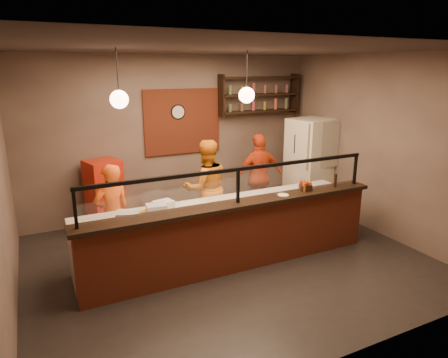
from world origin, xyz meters
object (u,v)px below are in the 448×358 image
pizza_dough (195,205)px  condiment_caddy (305,188)px  wall_clock (178,112)px  cook_right (259,176)px  pepper_mill (335,180)px  fridge (310,165)px  cook_left (112,213)px  cook_mid (206,188)px  red_cooler (105,195)px

pizza_dough → condiment_caddy: condiment_caddy is taller
wall_clock → cook_right: (1.32, -1.01, -1.24)m
pepper_mill → fridge: bearing=64.6°
cook_right → wall_clock: bearing=-33.5°
fridge → condiment_caddy: (-1.36, -1.63, 0.13)m
fridge → pepper_mill: fridge is taller
wall_clock → cook_left: bearing=-135.9°
fridge → wall_clock: bearing=146.4°
cook_mid → red_cooler: 1.92m
condiment_caddy → fridge: bearing=50.2°
condiment_caddy → red_cooler: bearing=138.7°
wall_clock → pizza_dough: wall_clock is taller
red_cooler → pizza_dough: 2.16m
wall_clock → cook_left: size_ratio=0.19×
condiment_caddy → pepper_mill: (0.56, -0.05, 0.06)m
cook_right → fridge: (1.18, -0.08, 0.12)m
cook_left → pizza_dough: 1.28m
cook_right → condiment_caddy: size_ratio=9.76×
wall_clock → pizza_dough: bearing=-104.0°
cook_right → pepper_mill: bearing=106.4°
red_cooler → pepper_mill: (3.30, -2.45, 0.50)m
cook_mid → cook_right: size_ratio=1.02×
fridge → red_cooler: fridge is taller
fridge → red_cooler: (-4.09, 0.78, -0.31)m
fridge → pizza_dough: size_ratio=4.07×
condiment_caddy → cook_mid: bearing=128.4°
wall_clock → red_cooler: size_ratio=0.23×
cook_mid → pepper_mill: size_ratio=7.89×
cook_left → red_cooler: size_ratio=1.17×
wall_clock → fridge: (2.50, -1.09, -1.12)m
wall_clock → cook_right: 2.07m
cook_left → condiment_caddy: 3.05m
wall_clock → pizza_dough: size_ratio=0.63×
condiment_caddy → wall_clock: bearing=112.8°
wall_clock → cook_left: 2.71m
pizza_dough → pepper_mill: size_ratio=2.17×
red_cooler → condiment_caddy: bearing=-58.2°
cook_mid → fridge: size_ratio=0.89×
fridge → red_cooler: bearing=159.1°
fridge → pepper_mill: bearing=-125.5°
red_cooler → cook_left: bearing=-111.4°
wall_clock → condiment_caddy: size_ratio=1.71×
cook_mid → fridge: (2.47, 0.22, 0.10)m
wall_clock → cook_left: wall_clock is taller
wall_clock → cook_mid: wall_clock is taller
cook_mid → fridge: fridge is taller
fridge → condiment_caddy: bearing=-139.9°
cook_right → pepper_mill: size_ratio=7.75×
cook_left → pizza_dough: (1.15, -0.54, 0.12)m
cook_left → pizza_dough: bearing=140.2°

